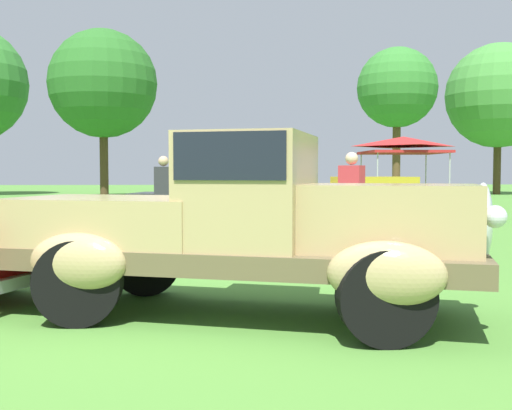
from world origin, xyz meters
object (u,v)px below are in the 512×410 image
at_px(feature_pickup_truck, 242,224).
at_px(show_car_yellow, 379,200).
at_px(canopy_tent_left_field, 223,144).
at_px(spectator_between_cars, 164,192).
at_px(show_car_charcoal, 206,201).
at_px(canopy_tent_center_field, 403,144).
at_px(spectator_near_truck, 351,197).

xyz_separation_m(feature_pickup_truck, show_car_yellow, (4.07, 10.87, -0.27)).
distance_m(feature_pickup_truck, canopy_tent_left_field, 18.55).
bearing_deg(spectator_between_cars, feature_pickup_truck, -79.59).
bearing_deg(show_car_yellow, canopy_tent_left_field, 118.65).
relative_size(show_car_charcoal, canopy_tent_left_field, 1.51).
relative_size(feature_pickup_truck, canopy_tent_center_field, 1.57).
relative_size(spectator_between_cars, canopy_tent_center_field, 0.57).
bearing_deg(canopy_tent_left_field, spectator_between_cars, -97.01).
bearing_deg(feature_pickup_truck, canopy_tent_center_field, 69.23).
bearing_deg(show_car_yellow, show_car_charcoal, -176.82).
relative_size(show_car_yellow, canopy_tent_left_field, 1.71).
height_order(show_car_yellow, canopy_tent_left_field, canopy_tent_left_field).
bearing_deg(show_car_charcoal, canopy_tent_center_field, 45.00).
distance_m(spectator_between_cars, canopy_tent_left_field, 10.98).
relative_size(spectator_near_truck, canopy_tent_center_field, 0.57).
bearing_deg(canopy_tent_left_field, show_car_charcoal, -93.56).
relative_size(show_car_yellow, spectator_between_cars, 2.77).
relative_size(feature_pickup_truck, canopy_tent_left_field, 1.70).
xyz_separation_m(canopy_tent_left_field, canopy_tent_center_field, (6.93, -0.46, 0.00)).
distance_m(show_car_charcoal, spectator_near_truck, 6.33).
bearing_deg(show_car_charcoal, show_car_yellow, 3.18).
bearing_deg(spectator_between_cars, show_car_charcoal, 73.98).
bearing_deg(canopy_tent_center_field, spectator_between_cars, -128.62).
bearing_deg(show_car_charcoal, feature_pickup_truck, -86.89).
relative_size(show_car_charcoal, show_car_yellow, 0.88).
distance_m(show_car_charcoal, spectator_between_cars, 3.05).
bearing_deg(spectator_between_cars, canopy_tent_center_field, 51.38).
relative_size(show_car_yellow, canopy_tent_center_field, 1.57).
distance_m(show_car_charcoal, canopy_tent_left_field, 8.10).
bearing_deg(spectator_near_truck, canopy_tent_left_field, 98.95).
height_order(spectator_near_truck, spectator_between_cars, same).
bearing_deg(feature_pickup_truck, show_car_charcoal, 93.11).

